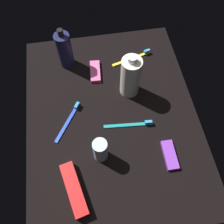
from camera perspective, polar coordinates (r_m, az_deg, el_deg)
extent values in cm
cube|color=black|center=(92.85, 0.00, -1.05)|extent=(84.00, 64.00, 1.20)
cylinder|color=#1C1E43|center=(102.03, -11.00, 13.92)|extent=(6.03, 6.03, 15.84)
cylinder|color=black|center=(95.47, -11.98, 17.65)|extent=(2.20, 2.20, 2.80)
cylinder|color=silver|center=(91.15, 4.32, 8.14)|extent=(7.39, 7.39, 17.63)
cylinder|color=silver|center=(83.39, 4.79, 12.18)|extent=(3.20, 3.20, 2.20)
cylinder|color=silver|center=(81.30, -2.73, -8.89)|extent=(4.84, 4.84, 10.77)
cube|color=teal|center=(90.34, 3.75, -3.00)|extent=(2.69, 18.04, 0.90)
cube|color=#338CCC|center=(90.45, 8.51, -2.35)|extent=(1.31, 2.68, 1.20)
cube|color=yellow|center=(107.74, 4.56, 12.37)|extent=(6.03, 17.65, 0.90)
cube|color=#338CCC|center=(109.77, 8.18, 13.90)|extent=(1.76, 2.80, 1.20)
cube|color=blue|center=(91.97, -10.26, -2.49)|extent=(15.75, 10.81, 0.90)
cube|color=#338CCC|center=(93.72, -8.19, 1.56)|extent=(2.78, 2.34, 1.20)
cube|color=red|center=(82.72, -8.81, -17.45)|extent=(18.14, 8.19, 3.20)
cube|color=purple|center=(87.86, 13.32, -9.74)|extent=(10.45, 4.12, 1.50)
cube|color=#E55999|center=(102.86, -3.95, 9.43)|extent=(10.69, 4.82, 1.50)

